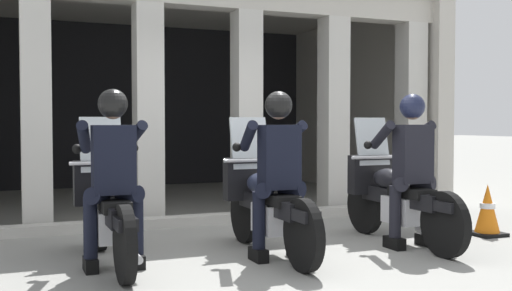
# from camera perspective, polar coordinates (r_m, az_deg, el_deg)

# --- Properties ---
(ground_plane) EXTENTS (80.00, 80.00, 0.00)m
(ground_plane) POSITION_cam_1_polar(r_m,az_deg,el_deg) (8.92, -6.78, -6.17)
(ground_plane) COLOR gray
(station_building) EXTENTS (7.96, 5.22, 3.42)m
(station_building) POSITION_cam_1_polar(r_m,az_deg,el_deg) (10.70, -9.37, 6.50)
(station_building) COLOR black
(station_building) RESTS_ON ground
(kerb_strip) EXTENTS (7.46, 0.24, 0.12)m
(kerb_strip) POSITION_cam_1_polar(r_m,az_deg,el_deg) (7.84, -4.25, -6.88)
(kerb_strip) COLOR #B7B5AD
(kerb_strip) RESTS_ON ground
(motorcycle_left) EXTENTS (0.62, 2.04, 1.35)m
(motorcycle_left) POSITION_cam_1_polar(r_m,az_deg,el_deg) (5.80, -13.61, -5.75)
(motorcycle_left) COLOR black
(motorcycle_left) RESTS_ON ground
(police_officer_left) EXTENTS (0.63, 0.61, 1.58)m
(police_officer_left) POSITION_cam_1_polar(r_m,az_deg,el_deg) (5.47, -13.21, -1.60)
(police_officer_left) COLOR black
(police_officer_left) RESTS_ON ground
(motorcycle_center) EXTENTS (0.62, 2.04, 1.35)m
(motorcycle_center) POSITION_cam_1_polar(r_m,az_deg,el_deg) (6.03, 0.94, -5.38)
(motorcycle_center) COLOR black
(motorcycle_center) RESTS_ON ground
(police_officer_center) EXTENTS (0.63, 0.61, 1.58)m
(police_officer_center) POSITION_cam_1_polar(r_m,az_deg,el_deg) (5.73, 2.05, -1.38)
(police_officer_center) COLOR black
(police_officer_center) RESTS_ON ground
(motorcycle_right) EXTENTS (0.62, 2.04, 1.35)m
(motorcycle_right) POSITION_cam_1_polar(r_m,az_deg,el_deg) (6.75, 12.81, -4.63)
(motorcycle_right) COLOR black
(motorcycle_right) RESTS_ON ground
(police_officer_right) EXTENTS (0.63, 0.61, 1.58)m
(police_officer_right) POSITION_cam_1_polar(r_m,az_deg,el_deg) (6.48, 14.28, -1.03)
(police_officer_right) COLOR black
(police_officer_right) RESTS_ON ground
(traffic_cone_flank) EXTENTS (0.34, 0.34, 0.59)m
(traffic_cone_flank) POSITION_cam_1_polar(r_m,az_deg,el_deg) (7.48, 20.81, -5.69)
(traffic_cone_flank) COLOR black
(traffic_cone_flank) RESTS_ON ground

